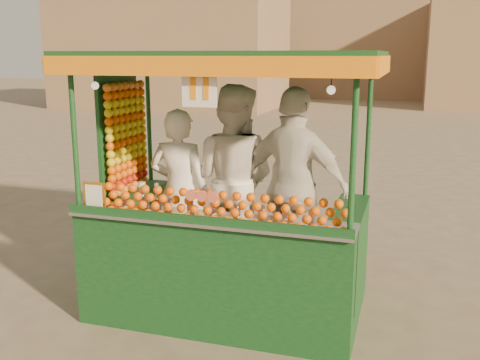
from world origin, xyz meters
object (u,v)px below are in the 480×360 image
(vendor_left, at_px, (179,191))
(vendor_right, at_px, (294,187))
(vendor_middle, at_px, (233,179))
(juice_cart, at_px, (220,231))

(vendor_left, xyz_separation_m, vendor_right, (1.15, 0.04, 0.11))
(vendor_middle, relative_size, vendor_right, 1.00)
(juice_cart, relative_size, vendor_left, 1.65)
(juice_cart, relative_size, vendor_right, 1.45)
(vendor_left, height_order, vendor_middle, vendor_middle)
(juice_cart, distance_m, vendor_middle, 0.60)
(juice_cart, bearing_deg, vendor_left, 156.74)
(vendor_right, bearing_deg, vendor_middle, -0.04)
(vendor_right, bearing_deg, juice_cart, 35.88)
(juice_cart, xyz_separation_m, vendor_middle, (-0.01, 0.43, 0.42))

